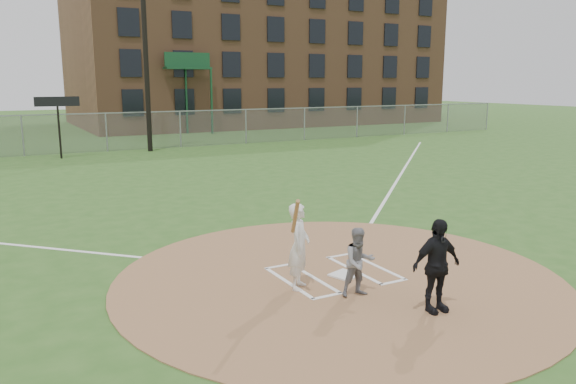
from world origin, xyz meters
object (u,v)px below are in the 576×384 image
catcher (359,262)px  umpire (436,266)px  batter_at_plate (299,246)px  home_plate (345,275)px

catcher → umpire: umpire is taller
catcher → batter_at_plate: size_ratio=0.67×
home_plate → catcher: catcher is taller
umpire → batter_at_plate: 2.39m
umpire → home_plate: bearing=102.5°
batter_at_plate → umpire: bearing=-53.8°
batter_at_plate → catcher: bearing=-47.9°
catcher → umpire: bearing=-51.1°
home_plate → batter_at_plate: batter_at_plate is taller
umpire → catcher: bearing=124.9°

